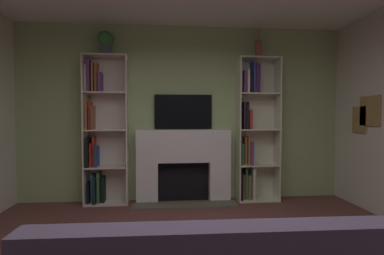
{
  "coord_description": "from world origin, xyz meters",
  "views": [
    {
      "loc": [
        -0.29,
        -2.18,
        1.36
      ],
      "look_at": [
        0.0,
        1.06,
        1.23
      ],
      "focal_mm": 28.02,
      "sensor_mm": 36.0,
      "label": 1
    }
  ],
  "objects_px": {
    "fireplace": "(184,163)",
    "bookshelf_right": "(252,131)",
    "tv": "(183,112)",
    "potted_plant": "(105,41)",
    "vase_with_flowers": "(258,48)",
    "bookshelf_left": "(101,133)"
  },
  "relations": [
    {
      "from": "fireplace",
      "to": "tv",
      "type": "bearing_deg",
      "value": 90.0
    },
    {
      "from": "bookshelf_right",
      "to": "tv",
      "type": "bearing_deg",
      "value": 175.46
    },
    {
      "from": "fireplace",
      "to": "potted_plant",
      "type": "xyz_separation_m",
      "value": [
        -1.19,
        -0.03,
        1.88
      ]
    },
    {
      "from": "bookshelf_left",
      "to": "bookshelf_right",
      "type": "distance_m",
      "value": 2.38
    },
    {
      "from": "tv",
      "to": "bookshelf_right",
      "type": "xyz_separation_m",
      "value": [
        1.1,
        -0.09,
        -0.31
      ]
    },
    {
      "from": "tv",
      "to": "bookshelf_left",
      "type": "xyz_separation_m",
      "value": [
        -1.28,
        -0.08,
        -0.33
      ]
    },
    {
      "from": "tv",
      "to": "vase_with_flowers",
      "type": "height_order",
      "value": "vase_with_flowers"
    },
    {
      "from": "bookshelf_left",
      "to": "vase_with_flowers",
      "type": "relative_size",
      "value": 4.94
    },
    {
      "from": "fireplace",
      "to": "potted_plant",
      "type": "height_order",
      "value": "potted_plant"
    },
    {
      "from": "bookshelf_right",
      "to": "vase_with_flowers",
      "type": "relative_size",
      "value": 4.94
    },
    {
      "from": "potted_plant",
      "to": "vase_with_flowers",
      "type": "distance_m",
      "value": 2.38
    },
    {
      "from": "fireplace",
      "to": "bookshelf_left",
      "type": "xyz_separation_m",
      "value": [
        -1.28,
        0.01,
        0.49
      ]
    },
    {
      "from": "tv",
      "to": "bookshelf_right",
      "type": "distance_m",
      "value": 1.15
    },
    {
      "from": "bookshelf_left",
      "to": "bookshelf_right",
      "type": "height_order",
      "value": "same"
    },
    {
      "from": "tv",
      "to": "potted_plant",
      "type": "height_order",
      "value": "potted_plant"
    },
    {
      "from": "tv",
      "to": "potted_plant",
      "type": "relative_size",
      "value": 2.49
    },
    {
      "from": "tv",
      "to": "bookshelf_left",
      "type": "relative_size",
      "value": 0.4
    },
    {
      "from": "tv",
      "to": "fireplace",
      "type": "bearing_deg",
      "value": -90.0
    },
    {
      "from": "tv",
      "to": "vase_with_flowers",
      "type": "bearing_deg",
      "value": -5.73
    },
    {
      "from": "fireplace",
      "to": "vase_with_flowers",
      "type": "relative_size",
      "value": 3.41
    },
    {
      "from": "tv",
      "to": "vase_with_flowers",
      "type": "relative_size",
      "value": 1.98
    },
    {
      "from": "fireplace",
      "to": "bookshelf_right",
      "type": "distance_m",
      "value": 1.21
    }
  ]
}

